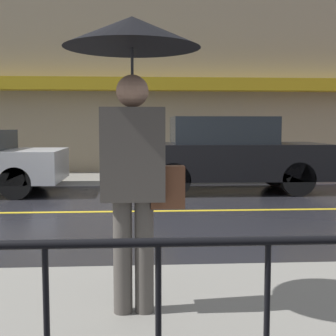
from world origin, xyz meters
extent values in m
plane|color=black|center=(0.00, 0.00, 0.00)|extent=(80.00, 80.00, 0.00)
cube|color=gray|center=(0.00, 4.54, 0.06)|extent=(28.00, 2.18, 0.12)
cube|color=gold|center=(0.00, 0.00, 0.00)|extent=(25.20, 0.12, 0.01)
cube|color=gray|center=(0.00, 5.78, 2.82)|extent=(28.00, 0.30, 5.64)
cube|color=#B79319|center=(0.00, 5.36, 2.60)|extent=(16.80, 0.55, 0.35)
cylinder|color=#4C4742|center=(0.64, -4.58, 0.53)|extent=(0.14, 0.14, 0.82)
cylinder|color=#4C4742|center=(0.79, -4.58, 0.53)|extent=(0.14, 0.14, 0.82)
cube|color=#47423D|center=(0.72, -4.58, 1.26)|extent=(0.44, 0.27, 0.65)
sphere|color=tan|center=(0.72, -4.58, 1.70)|extent=(0.23, 0.23, 0.23)
cylinder|color=#262628|center=(0.72, -4.58, 1.62)|extent=(0.02, 0.02, 0.73)
cone|color=black|center=(0.72, -4.58, 2.09)|extent=(0.95, 0.95, 0.21)
cube|color=brown|center=(0.96, -4.58, 1.03)|extent=(0.24, 0.12, 0.30)
cylinder|color=black|center=(-1.66, 3.16, 0.32)|extent=(0.65, 0.22, 0.65)
cylinder|color=black|center=(-1.66, 1.45, 0.32)|extent=(0.65, 0.22, 0.65)
cube|color=black|center=(2.75, 2.30, 0.68)|extent=(4.16, 1.78, 0.76)
cube|color=#1E2328|center=(2.58, 2.30, 1.35)|extent=(2.16, 1.64, 0.58)
cylinder|color=black|center=(4.04, 3.08, 0.35)|extent=(0.71, 0.22, 0.71)
cylinder|color=black|center=(4.04, 1.52, 0.35)|extent=(0.71, 0.22, 0.71)
cylinder|color=black|center=(1.46, 3.08, 0.35)|extent=(0.71, 0.22, 0.71)
cylinder|color=black|center=(1.46, 1.52, 0.35)|extent=(0.71, 0.22, 0.71)
camera|label=1|loc=(0.76, -7.85, 1.46)|focal=50.00mm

